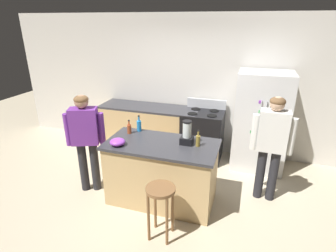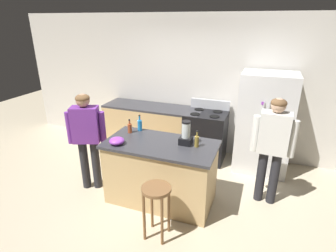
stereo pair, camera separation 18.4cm
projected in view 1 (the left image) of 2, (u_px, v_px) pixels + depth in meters
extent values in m
plane|color=beige|center=(162.00, 199.00, 4.13)|extent=(14.00, 14.00, 0.00)
cube|color=silver|center=(193.00, 85.00, 5.36)|extent=(8.00, 0.10, 2.70)
cube|color=tan|center=(162.00, 174.00, 3.96)|extent=(1.53, 0.76, 0.91)
cube|color=#333338|center=(162.00, 145.00, 3.79)|extent=(1.59, 0.82, 0.04)
cube|color=tan|center=(150.00, 129.00, 5.56)|extent=(2.00, 0.64, 0.91)
cube|color=#333338|center=(149.00, 108.00, 5.39)|extent=(2.00, 0.64, 0.04)
cube|color=silver|center=(261.00, 122.00, 4.75)|extent=(0.90, 0.70, 1.76)
cylinder|color=#B7BABF|center=(259.00, 124.00, 4.40)|extent=(0.02, 0.02, 0.79)
cylinder|color=#B7BABF|center=(264.00, 125.00, 4.38)|extent=(0.02, 0.02, 0.79)
cube|color=#3FB259|center=(260.00, 112.00, 4.34)|extent=(0.05, 0.01, 0.05)
cube|color=red|center=(284.00, 134.00, 4.35)|extent=(0.05, 0.01, 0.05)
cube|color=purple|center=(260.00, 102.00, 4.29)|extent=(0.05, 0.01, 0.05)
cube|color=#3FB259|center=(252.00, 132.00, 4.50)|extent=(0.05, 0.01, 0.05)
cube|color=black|center=(202.00, 136.00, 5.21)|extent=(0.76, 0.64, 0.95)
cube|color=black|center=(199.00, 145.00, 4.94)|extent=(0.60, 0.01, 0.24)
cube|color=#B7BABF|center=(207.00, 104.00, 5.26)|extent=(0.76, 0.06, 0.18)
cylinder|color=black|center=(192.00, 114.00, 4.95)|extent=(0.18, 0.18, 0.01)
cylinder|color=black|center=(212.00, 116.00, 4.85)|extent=(0.18, 0.18, 0.01)
cylinder|color=black|center=(196.00, 109.00, 5.22)|extent=(0.18, 0.18, 0.01)
cylinder|color=black|center=(214.00, 111.00, 5.12)|extent=(0.18, 0.18, 0.01)
cylinder|color=#26262B|center=(84.00, 167.00, 4.23)|extent=(0.17, 0.17, 0.82)
cylinder|color=#26262B|center=(95.00, 166.00, 4.25)|extent=(0.17, 0.17, 0.82)
cube|color=#723399|center=(84.00, 126.00, 3.99)|extent=(0.45, 0.35, 0.56)
cylinder|color=#723399|center=(68.00, 130.00, 3.99)|extent=(0.12, 0.12, 0.50)
cylinder|color=#723399|center=(102.00, 129.00, 4.02)|extent=(0.12, 0.12, 0.50)
sphere|color=tan|center=(81.00, 102.00, 3.85)|extent=(0.26, 0.26, 0.20)
ellipsoid|color=brown|center=(81.00, 99.00, 3.84)|extent=(0.27, 0.27, 0.12)
cylinder|color=#26262B|center=(273.00, 175.00, 4.00)|extent=(0.14, 0.14, 0.82)
cylinder|color=#26262B|center=(260.00, 173.00, 4.05)|extent=(0.14, 0.14, 0.82)
cube|color=white|center=(273.00, 131.00, 3.76)|extent=(0.41, 0.24, 0.59)
cylinder|color=white|center=(292.00, 137.00, 3.70)|extent=(0.09, 0.09, 0.54)
cylinder|color=white|center=(254.00, 132.00, 3.86)|extent=(0.09, 0.09, 0.54)
sphere|color=#D8AD8C|center=(277.00, 104.00, 3.62)|extent=(0.21, 0.21, 0.20)
ellipsoid|color=brown|center=(278.00, 101.00, 3.61)|extent=(0.22, 0.22, 0.12)
cylinder|color=brown|center=(161.00, 189.00, 3.18)|extent=(0.36, 0.36, 0.04)
cylinder|color=brown|center=(149.00, 218.00, 3.24)|extent=(0.04, 0.04, 0.68)
cylinder|color=brown|center=(167.00, 222.00, 3.17)|extent=(0.04, 0.04, 0.68)
cylinder|color=brown|center=(155.00, 206.00, 3.45)|extent=(0.04, 0.04, 0.68)
cylinder|color=brown|center=(173.00, 210.00, 3.38)|extent=(0.04, 0.04, 0.68)
cube|color=black|center=(187.00, 140.00, 3.76)|extent=(0.17, 0.17, 0.10)
cylinder|color=silver|center=(187.00, 130.00, 3.70)|extent=(0.12, 0.12, 0.22)
cylinder|color=black|center=(187.00, 122.00, 3.65)|extent=(0.12, 0.12, 0.02)
cylinder|color=olive|center=(198.00, 141.00, 3.67)|extent=(0.06, 0.06, 0.15)
cylinder|color=olive|center=(198.00, 134.00, 3.63)|extent=(0.02, 0.02, 0.07)
cylinder|color=black|center=(198.00, 131.00, 3.62)|extent=(0.03, 0.03, 0.02)
cylinder|color=#268CD8|center=(139.00, 126.00, 4.17)|extent=(0.07, 0.07, 0.17)
cylinder|color=#268CD8|center=(139.00, 119.00, 4.13)|extent=(0.03, 0.03, 0.07)
cylinder|color=black|center=(139.00, 116.00, 4.11)|extent=(0.03, 0.03, 0.02)
cylinder|color=#B24C26|center=(129.00, 129.00, 4.09)|extent=(0.06, 0.06, 0.14)
cylinder|color=#B24C26|center=(129.00, 123.00, 4.05)|extent=(0.02, 0.02, 0.06)
cylinder|color=black|center=(129.00, 121.00, 4.04)|extent=(0.03, 0.03, 0.02)
ellipsoid|color=purple|center=(118.00, 142.00, 3.71)|extent=(0.21, 0.21, 0.10)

